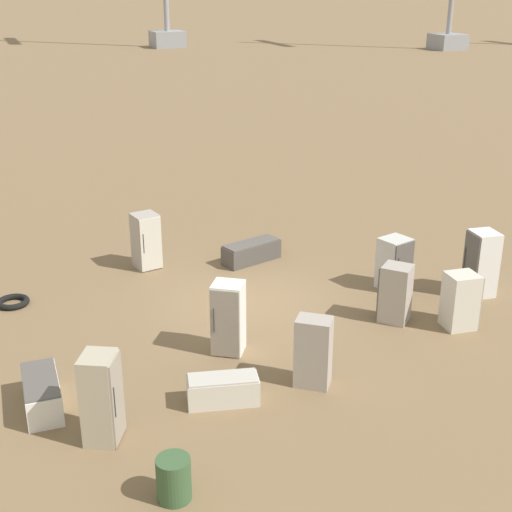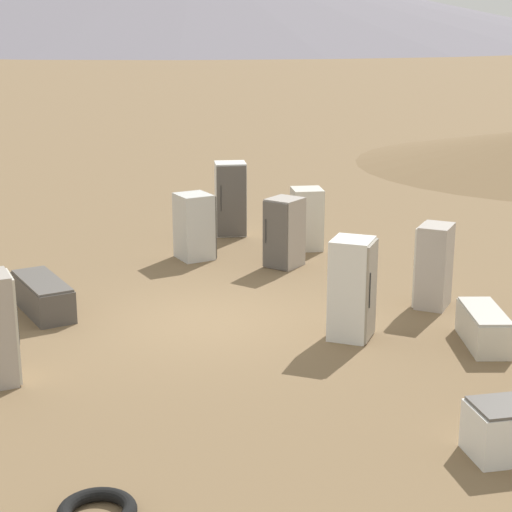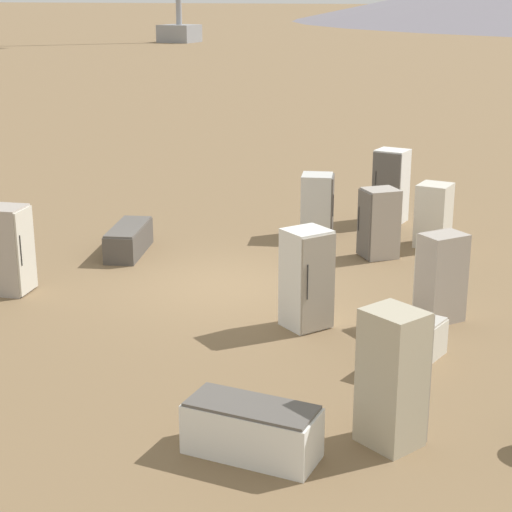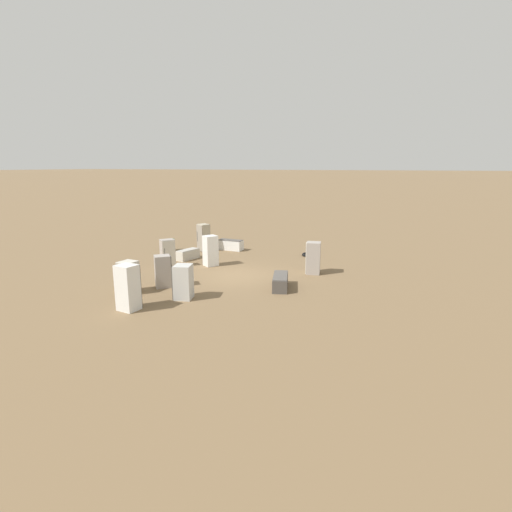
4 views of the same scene
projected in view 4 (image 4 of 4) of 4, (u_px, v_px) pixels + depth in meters
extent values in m
plane|color=brown|center=(235.00, 276.00, 20.95)|extent=(1000.00, 1000.00, 0.00)
cube|color=#A89E93|center=(163.00, 271.00, 18.83)|extent=(0.97, 0.96, 1.53)
cube|color=#56514C|center=(171.00, 271.00, 18.95)|extent=(0.45, 0.50, 1.47)
cylinder|color=#2D2D2D|center=(172.00, 270.00, 18.73)|extent=(0.02, 0.02, 0.54)
cube|color=beige|center=(129.00, 277.00, 17.99)|extent=(0.77, 0.82, 1.45)
cube|color=gray|center=(122.00, 279.00, 17.66)|extent=(0.67, 0.11, 1.40)
cylinder|color=#2D2D2D|center=(117.00, 277.00, 17.73)|extent=(0.02, 0.02, 0.51)
cube|color=white|center=(231.00, 245.00, 27.27)|extent=(1.70, 0.75, 0.66)
cube|color=#56514C|center=(230.00, 240.00, 27.19)|extent=(1.63, 0.72, 0.04)
cube|color=#4C4742|center=(280.00, 282.00, 18.74)|extent=(1.18, 2.00, 0.60)
cube|color=#56514C|center=(280.00, 276.00, 18.67)|extent=(1.13, 1.92, 0.04)
cube|color=#A89E93|center=(313.00, 258.00, 21.17)|extent=(0.83, 0.84, 1.70)
cube|color=beige|center=(306.00, 258.00, 21.24)|extent=(0.17, 0.68, 1.64)
cylinder|color=#2D2D2D|center=(306.00, 255.00, 21.47)|extent=(0.02, 0.02, 0.60)
cube|color=white|center=(210.00, 251.00, 22.86)|extent=(0.94, 0.96, 1.75)
cube|color=gray|center=(208.00, 250.00, 23.14)|extent=(0.42, 0.59, 1.68)
cylinder|color=#2D2D2D|center=(211.00, 248.00, 23.28)|extent=(0.02, 0.02, 0.61)
cube|color=#A89E93|center=(168.00, 253.00, 22.58)|extent=(0.90, 0.93, 1.59)
cube|color=beige|center=(169.00, 254.00, 22.33)|extent=(0.48, 0.59, 1.53)
cylinder|color=#2D2D2D|center=(165.00, 253.00, 22.16)|extent=(0.02, 0.02, 0.56)
cube|color=silver|center=(183.00, 282.00, 17.17)|extent=(0.89, 0.93, 1.50)
cube|color=#56514C|center=(175.00, 282.00, 17.22)|extent=(0.23, 0.73, 1.44)
cylinder|color=#2D2D2D|center=(176.00, 278.00, 17.47)|extent=(0.02, 0.02, 0.52)
cube|color=#B2A88E|center=(204.00, 238.00, 26.82)|extent=(0.92, 0.88, 1.82)
cube|color=gray|center=(200.00, 238.00, 26.62)|extent=(0.63, 0.36, 1.75)
cylinder|color=#2D2D2D|center=(197.00, 236.00, 26.77)|extent=(0.02, 0.02, 0.64)
cube|color=beige|center=(188.00, 255.00, 24.53)|extent=(0.92, 1.59, 0.57)
cube|color=#BCB7AD|center=(188.00, 250.00, 24.47)|extent=(0.88, 1.52, 0.04)
cube|color=white|center=(128.00, 288.00, 15.79)|extent=(0.84, 0.77, 1.85)
cube|color=#56514C|center=(134.00, 285.00, 16.09)|extent=(0.73, 0.14, 1.77)
cylinder|color=#2D2D2D|center=(140.00, 284.00, 15.96)|extent=(0.02, 0.02, 0.65)
torus|color=black|center=(309.00, 255.00, 25.49)|extent=(0.89, 0.89, 0.16)
cylinder|color=#385633|center=(170.00, 245.00, 27.00)|extent=(0.60, 0.60, 0.80)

